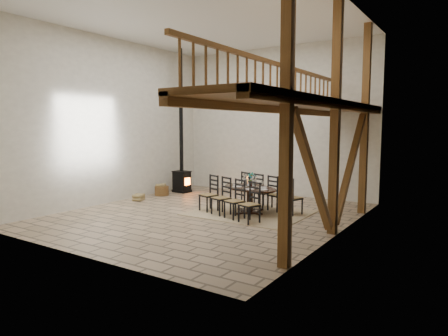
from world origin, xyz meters
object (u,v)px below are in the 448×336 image
Objects in this scene: wood_stove at (182,160)px; log_basket at (162,190)px; dining_table at (250,200)px; log_stack at (139,197)px.

log_basket is (-0.15, -0.89, -0.98)m from wood_stove.
dining_table is 0.53× the size of wood_stove.
wood_stove is 2.26m from log_stack.
log_basket is at bearing -172.03° from dining_table.
log_stack is (-0.13, -2.00, -1.05)m from wood_stove.
log_basket is 0.99× the size of log_stack.
wood_stove is (-3.73, 1.68, 0.79)m from dining_table.
wood_stove is at bearing 86.27° from log_stack.
log_basket is 1.12m from log_stack.
wood_stove is at bearing 80.08° from log_basket.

